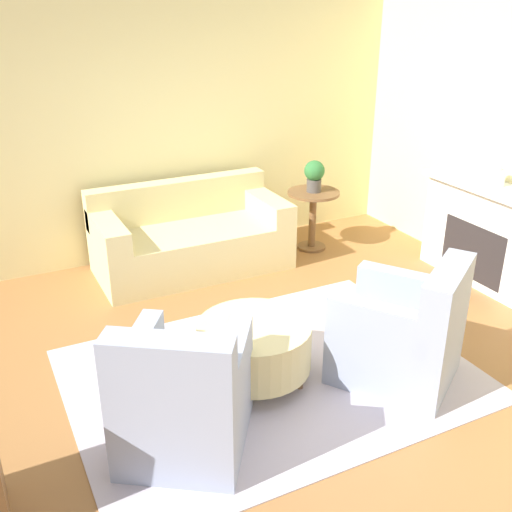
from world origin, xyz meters
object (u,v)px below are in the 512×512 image
(potted_plant_on_side_table, at_px, (314,174))
(armchair_right, at_px, (404,335))
(couch, at_px, (190,239))
(vase_mantel_near, at_px, (496,177))
(ottoman_table, at_px, (254,345))
(side_table, at_px, (313,209))
(armchair_left, at_px, (183,400))

(potted_plant_on_side_table, bearing_deg, armchair_right, -106.46)
(potted_plant_on_side_table, bearing_deg, couch, 175.11)
(vase_mantel_near, bearing_deg, potted_plant_on_side_table, 125.09)
(ottoman_table, bearing_deg, vase_mantel_near, 9.99)
(couch, bearing_deg, vase_mantel_near, -33.36)
(ottoman_table, height_order, potted_plant_on_side_table, potted_plant_on_side_table)
(side_table, height_order, vase_mantel_near, vase_mantel_near)
(couch, relative_size, side_table, 2.91)
(couch, xyz_separation_m, vase_mantel_near, (2.48, -1.63, 0.77))
(side_table, xyz_separation_m, potted_plant_on_side_table, (0.00, 0.00, 0.41))
(armchair_left, bearing_deg, side_table, 45.28)
(armchair_left, bearing_deg, vase_mantel_near, 15.31)
(couch, height_order, vase_mantel_near, vase_mantel_near)
(vase_mantel_near, bearing_deg, ottoman_table, -170.01)
(side_table, bearing_deg, armchair_right, -106.46)
(couch, relative_size, armchair_left, 1.77)
(ottoman_table, xyz_separation_m, side_table, (1.73, 2.00, 0.16))
(couch, relative_size, ottoman_table, 2.33)
(couch, bearing_deg, ottoman_table, -98.35)
(armchair_right, bearing_deg, ottoman_table, 154.87)
(couch, distance_m, potted_plant_on_side_table, 1.53)
(armchair_right, bearing_deg, potted_plant_on_side_table, 73.54)
(couch, bearing_deg, armchair_left, -111.66)
(armchair_left, bearing_deg, armchair_right, -0.00)
(armchair_right, height_order, ottoman_table, armchair_right)
(vase_mantel_near, height_order, potted_plant_on_side_table, vase_mantel_near)
(couch, height_order, armchair_right, armchair_right)
(couch, distance_m, armchair_left, 2.79)
(armchair_left, xyz_separation_m, side_table, (2.45, 2.47, 0.09))
(armchair_right, bearing_deg, armchair_left, 180.00)
(armchair_right, relative_size, side_table, 1.64)
(couch, bearing_deg, armchair_right, -75.14)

